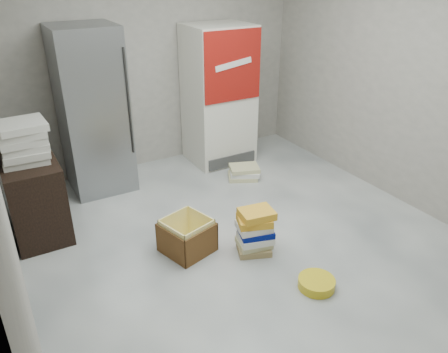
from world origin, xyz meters
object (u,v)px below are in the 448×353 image
Objects in this scene: phonebook_stack_main at (255,231)px; wood_shelf at (35,198)px; cardboard_box at (187,238)px; coke_cooler at (219,95)px; steel_fridge at (93,111)px.

wood_shelf is at bearing 154.78° from phonebook_stack_main.
wood_shelf reaches higher than cardboard_box.
phonebook_stack_main reaches higher than cardboard_box.
cardboard_box is (1.16, -1.02, -0.26)m from wood_shelf.
cardboard_box is at bearing 161.82° from phonebook_stack_main.
coke_cooler is 2.63m from wood_shelf.
steel_fridge is at bearing 125.97° from phonebook_stack_main.
wood_shelf is 1.54× the size of cardboard_box.
coke_cooler is at bearing 16.28° from wood_shelf.
cardboard_box is at bearing -127.19° from coke_cooler.
cardboard_box is (0.33, -1.75, -0.81)m from steel_fridge.
coke_cooler reaches higher than phonebook_stack_main.
phonebook_stack_main is 0.65m from cardboard_box.
steel_fridge is at bearing 179.82° from coke_cooler.
phonebook_stack_main is (0.87, -2.08, -0.72)m from steel_fridge.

